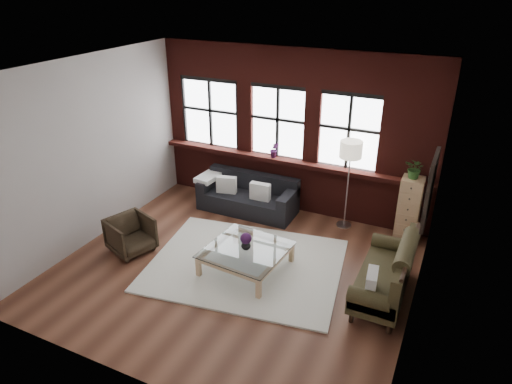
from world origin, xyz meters
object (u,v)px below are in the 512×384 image
at_px(drawer_chest, 409,210).
at_px(floor_lamp, 348,182).
at_px(armchair, 131,235).
at_px(vintage_settee, 384,270).
at_px(vase, 246,245).
at_px(dark_sofa, 247,195).
at_px(coffee_table, 246,260).

distance_m(drawer_chest, floor_lamp, 1.17).
bearing_deg(armchair, vintage_settee, -62.14).
height_order(vintage_settee, vase, vintage_settee).
height_order(armchair, drawer_chest, drawer_chest).
bearing_deg(dark_sofa, drawer_chest, 4.12).
bearing_deg(floor_lamp, drawer_chest, -1.09).
bearing_deg(drawer_chest, vintage_settee, -91.85).
xyz_separation_m(coffee_table, vase, (-0.00, 0.00, 0.28)).
relative_size(dark_sofa, drawer_chest, 1.61).
relative_size(vintage_settee, vase, 10.78).
distance_m(dark_sofa, drawer_chest, 3.08).
distance_m(vase, drawer_chest, 3.00).
height_order(coffee_table, drawer_chest, drawer_chest).
xyz_separation_m(coffee_table, drawer_chest, (2.18, 2.07, 0.41)).
bearing_deg(vintage_settee, coffee_table, -173.08).
height_order(dark_sofa, armchair, dark_sofa).
relative_size(armchair, drawer_chest, 0.57).
bearing_deg(floor_lamp, dark_sofa, -172.88).
distance_m(coffee_table, floor_lamp, 2.45).
xyz_separation_m(vintage_settee, coffee_table, (-2.12, -0.26, -0.27)).
xyz_separation_m(armchair, drawer_chest, (4.22, 2.40, 0.29)).
bearing_deg(vase, vintage_settee, 6.92).
relative_size(dark_sofa, coffee_table, 1.61).
bearing_deg(dark_sofa, floor_lamp, 7.12).
bearing_deg(vintage_settee, vase, -173.08).
bearing_deg(vintage_settee, floor_lamp, 120.19).
height_order(dark_sofa, floor_lamp, floor_lamp).
bearing_deg(vase, drawer_chest, 43.52).
distance_m(dark_sofa, vintage_settee, 3.40).
height_order(dark_sofa, vintage_settee, vintage_settee).
distance_m(armchair, floor_lamp, 3.98).
xyz_separation_m(dark_sofa, drawer_chest, (3.06, 0.22, 0.25)).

